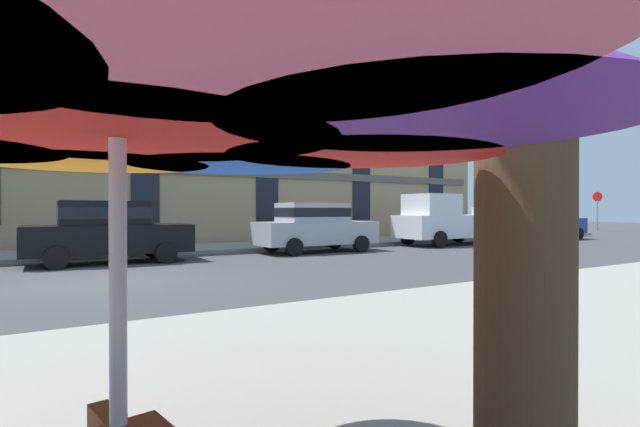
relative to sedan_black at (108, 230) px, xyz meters
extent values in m
plane|color=#424244|center=(-0.71, -3.70, -0.95)|extent=(120.00, 120.00, 0.00)
cube|color=gray|center=(-0.71, 3.10, -0.89)|extent=(56.00, 3.60, 0.12)
cube|color=tan|center=(-0.71, 11.30, 5.45)|extent=(43.15, 12.00, 12.80)
cube|color=#6B6056|center=(-0.71, 5.26, 2.25)|extent=(42.29, 0.08, 0.36)
cube|color=#6B6056|center=(-0.71, 5.26, 5.45)|extent=(42.29, 0.08, 0.36)
cube|color=black|center=(1.99, 5.27, 5.85)|extent=(1.10, 0.06, 11.60)
cube|color=black|center=(7.38, 5.27, 5.85)|extent=(1.10, 0.06, 11.60)
cube|color=black|center=(12.78, 5.27, 5.85)|extent=(1.10, 0.06, 11.60)
cube|color=black|center=(18.17, 5.27, 5.85)|extent=(1.10, 0.06, 11.60)
cube|color=black|center=(0.05, 0.00, -0.25)|extent=(4.40, 1.76, 0.80)
cube|color=black|center=(-0.10, 0.00, 0.49)|extent=(2.30, 1.55, 0.68)
cube|color=black|center=(-0.10, 0.00, 0.49)|extent=(2.32, 1.57, 0.32)
cylinder|color=black|center=(1.42, 0.88, -0.65)|extent=(0.60, 0.22, 0.60)
cylinder|color=black|center=(1.42, -0.88, -0.65)|extent=(0.60, 0.22, 0.60)
cylinder|color=black|center=(-1.31, 0.88, -0.65)|extent=(0.60, 0.22, 0.60)
cylinder|color=black|center=(-1.31, -0.88, -0.65)|extent=(0.60, 0.22, 0.60)
cube|color=#A8AAB2|center=(6.91, 0.00, -0.25)|extent=(4.40, 1.76, 0.80)
cube|color=#A8AAB2|center=(6.76, 0.00, 0.49)|extent=(2.30, 1.55, 0.68)
cube|color=black|center=(6.76, 0.00, 0.49)|extent=(2.32, 1.57, 0.32)
cylinder|color=black|center=(8.27, 0.88, -0.65)|extent=(0.60, 0.22, 0.60)
cylinder|color=black|center=(8.27, -0.88, -0.65)|extent=(0.60, 0.22, 0.60)
cylinder|color=black|center=(5.54, 0.88, -0.65)|extent=(0.60, 0.22, 0.60)
cylinder|color=black|center=(5.54, -0.88, -0.65)|extent=(0.60, 0.22, 0.60)
cube|color=silver|center=(13.71, 0.00, -0.13)|extent=(5.10, 1.90, 0.96)
cube|color=silver|center=(12.61, 0.00, 0.80)|extent=(1.90, 1.75, 0.90)
cube|color=silver|center=(16.18, 0.00, 0.53)|extent=(0.16, 1.75, 0.36)
cylinder|color=black|center=(15.29, 0.95, -0.61)|extent=(0.68, 0.22, 0.68)
cylinder|color=black|center=(15.29, -0.95, -0.61)|extent=(0.68, 0.22, 0.68)
cylinder|color=black|center=(12.13, 0.95, -0.61)|extent=(0.68, 0.22, 0.68)
cylinder|color=black|center=(12.13, -0.95, -0.61)|extent=(0.68, 0.22, 0.68)
cube|color=navy|center=(20.71, 0.00, -0.25)|extent=(4.40, 1.76, 0.80)
cube|color=navy|center=(20.56, 0.00, 0.49)|extent=(2.30, 1.55, 0.68)
cube|color=black|center=(20.56, 0.00, 0.49)|extent=(2.32, 1.57, 0.32)
cylinder|color=black|center=(22.08, 0.88, -0.65)|extent=(0.60, 0.22, 0.60)
cylinder|color=black|center=(22.08, -0.88, -0.65)|extent=(0.60, 0.22, 0.60)
cylinder|color=black|center=(19.35, 0.88, -0.65)|extent=(0.60, 0.22, 0.60)
cylinder|color=black|center=(19.35, -0.88, -0.65)|extent=(0.60, 0.22, 0.60)
cylinder|color=slate|center=(32.43, 3.70, 0.15)|extent=(0.07, 0.07, 2.20)
cylinder|color=red|center=(32.43, 3.70, 1.53)|extent=(0.03, 0.68, 0.68)
cylinder|color=silver|center=(-1.40, -12.70, 0.13)|extent=(0.06, 0.06, 2.16)
cone|color=red|center=(-0.34, -12.70, 1.02)|extent=(1.26, 1.26, 0.38)
cone|color=blue|center=(-0.65, -11.95, 1.02)|extent=(1.26, 1.26, 0.38)
cone|color=orange|center=(-1.40, -11.64, 1.02)|extent=(1.26, 1.26, 0.38)
cone|color=#662D9E|center=(-0.65, -13.45, 1.02)|extent=(1.26, 1.26, 0.38)
cone|color=red|center=(-1.40, -12.70, 1.06)|extent=(1.58, 1.58, 0.46)
cylinder|color=#4C3823|center=(0.53, -12.94, 1.10)|extent=(0.50, 0.50, 4.10)
camera|label=1|loc=(-1.63, -14.46, 0.57)|focal=26.07mm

